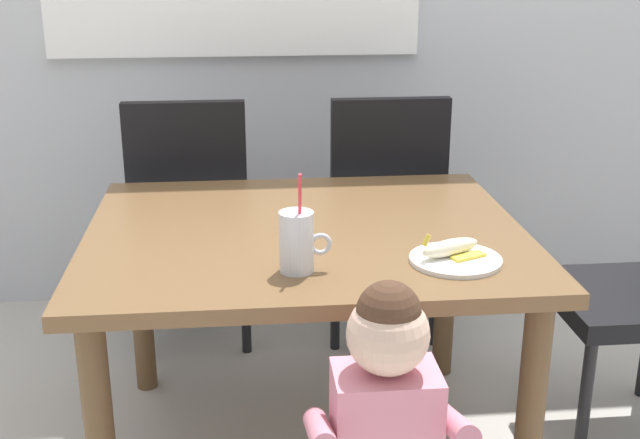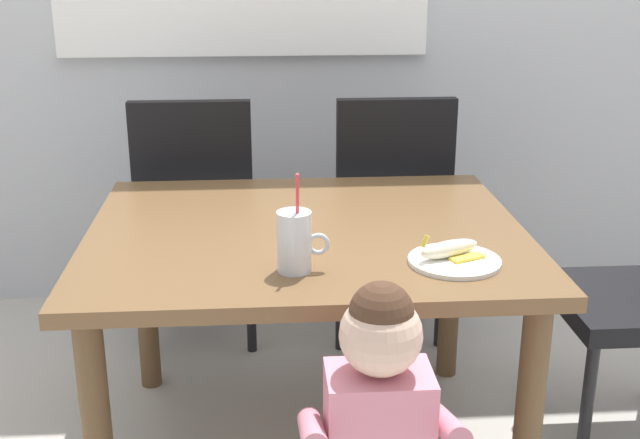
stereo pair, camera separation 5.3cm
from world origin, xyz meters
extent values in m
cube|color=brown|center=(0.00, 0.00, 0.70)|extent=(1.21, 1.02, 0.04)
cylinder|color=brown|center=(0.52, -0.43, 0.34)|extent=(0.07, 0.07, 0.68)
cylinder|color=brown|center=(-0.52, 0.43, 0.34)|extent=(0.07, 0.07, 0.68)
cylinder|color=brown|center=(0.52, 0.43, 0.34)|extent=(0.07, 0.07, 0.68)
cube|color=black|center=(-0.36, 0.84, 0.45)|extent=(0.44, 0.44, 0.06)
cube|color=black|center=(-0.36, 0.64, 0.72)|extent=(0.42, 0.05, 0.48)
cylinder|color=black|center=(-0.17, 1.03, 0.21)|extent=(0.04, 0.04, 0.42)
cylinder|color=black|center=(-0.55, 1.03, 0.21)|extent=(0.04, 0.04, 0.42)
cylinder|color=black|center=(-0.17, 0.65, 0.21)|extent=(0.04, 0.04, 0.42)
cylinder|color=black|center=(-0.55, 0.65, 0.21)|extent=(0.04, 0.04, 0.42)
cube|color=black|center=(0.35, 0.83, 0.45)|extent=(0.44, 0.44, 0.06)
cube|color=black|center=(0.35, 0.63, 0.72)|extent=(0.42, 0.05, 0.48)
cylinder|color=black|center=(0.54, 1.02, 0.21)|extent=(0.04, 0.04, 0.42)
cylinder|color=black|center=(0.16, 1.02, 0.21)|extent=(0.04, 0.04, 0.42)
cylinder|color=black|center=(0.54, 0.64, 0.21)|extent=(0.04, 0.04, 0.42)
cylinder|color=black|center=(0.16, 0.64, 0.21)|extent=(0.04, 0.04, 0.42)
cube|color=black|center=(0.98, 0.01, 0.45)|extent=(0.44, 0.44, 0.06)
cylinder|color=black|center=(0.79, 0.20, 0.21)|extent=(0.04, 0.04, 0.42)
cylinder|color=black|center=(0.79, -0.18, 0.21)|extent=(0.04, 0.04, 0.42)
cube|color=pink|center=(0.11, -0.67, 0.49)|extent=(0.22, 0.15, 0.30)
sphere|color=beige|center=(0.11, -0.67, 0.72)|extent=(0.17, 0.17, 0.17)
sphere|color=#472D1E|center=(0.11, -0.67, 0.77)|extent=(0.13, 0.13, 0.13)
cylinder|color=pink|center=(-0.03, -0.69, 0.52)|extent=(0.05, 0.24, 0.13)
cylinder|color=pink|center=(0.25, -0.69, 0.52)|extent=(0.05, 0.24, 0.13)
cylinder|color=silver|center=(-0.05, -0.31, 0.79)|extent=(0.08, 0.08, 0.15)
cylinder|color=#B2D184|center=(-0.05, -0.31, 0.76)|extent=(0.07, 0.07, 0.08)
torus|color=silver|center=(0.01, -0.31, 0.78)|extent=(0.06, 0.01, 0.06)
cylinder|color=#E5333F|center=(-0.04, -0.31, 0.86)|extent=(0.01, 0.05, 0.22)
cylinder|color=white|center=(0.35, -0.29, 0.72)|extent=(0.23, 0.23, 0.01)
ellipsoid|color=#F4EAC6|center=(0.34, -0.27, 0.75)|extent=(0.17, 0.11, 0.04)
cube|color=yellow|center=(0.38, -0.29, 0.73)|extent=(0.10, 0.07, 0.01)
cube|color=yellow|center=(0.34, -0.23, 0.73)|extent=(0.10, 0.07, 0.01)
cylinder|color=yellow|center=(0.27, -0.30, 0.78)|extent=(0.03, 0.02, 0.03)
camera|label=1|loc=(-0.17, -2.12, 1.47)|focal=45.57mm
camera|label=2|loc=(-0.12, -2.12, 1.47)|focal=45.57mm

